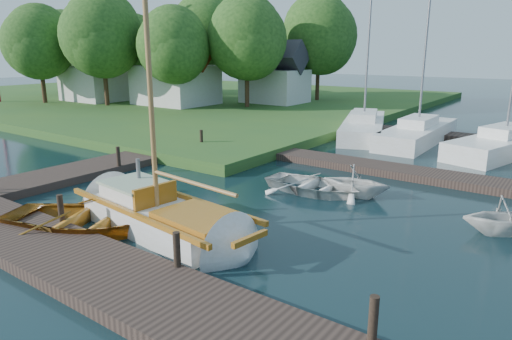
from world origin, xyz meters
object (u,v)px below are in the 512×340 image
Objects in this scene: marina_boat_0 at (364,125)px; dinghy at (80,216)px; sailboat at (165,220)px; tender_c at (313,183)px; mooring_post_1 at (61,209)px; marina_boat_1 at (418,132)px; mooring_post_2 at (177,249)px; tree_1 at (102,35)px; tree_2 at (174,46)px; tender_d at (506,214)px; tree_4 at (205,34)px; house_a at (175,74)px; tree_0 at (39,43)px; tender_b at (356,179)px; marina_boat_2 at (505,142)px; tree_7 at (319,35)px; house_c at (275,78)px; mooring_post_3 at (373,318)px; tree_5 at (134,45)px; house_b at (97,75)px; tree_6 at (64,43)px; mooring_post_5 at (201,138)px; mooring_post_4 at (118,156)px; tree_3 at (247,38)px.

dinghy is at bearing 159.47° from marina_boat_0.
sailboat is at bearing 165.78° from marina_boat_0.
mooring_post_1 is at bearing 153.63° from tender_c.
mooring_post_2 is at bearing -178.94° from marina_boat_1.
tree_1 is 1.18× the size of tree_2.
tender_d is 35.61m from tree_4.
tender_d is 0.36× the size of house_a.
marina_boat_0 reaches higher than tree_0.
tender_b is at bearing -174.08° from marina_boat_1.
tree_7 is (-17.28, 12.75, 5.63)m from marina_boat_2.
tree_0 is at bearing -143.24° from house_c.
tender_c is 0.43× the size of tree_0.
tree_5 is (-36.00, 25.05, 4.72)m from mooring_post_3.
tree_0 is (-31.50, 15.05, 4.83)m from mooring_post_2.
tree_7 is (2.00, 4.05, 3.62)m from house_c.
tree_4 reaches higher than house_b.
sailboat is 1.19× the size of tree_0.
house_a reaches higher than mooring_post_1.
marina_boat_2 is at bearing 92.26° from mooring_post_3.
tree_6 is (-6.00, -4.00, 0.22)m from tree_5.
tender_b is 25.92m from house_a.
house_c reaches higher than mooring_post_5.
house_c is at bearing 107.65° from mooring_post_4.
marina_boat_1 is 19.50m from tree_2.
tender_c is at bearing -61.64° from tree_7.
mooring_post_1 is at bearing -29.14° from tree_0.
mooring_post_4 is at bearing 149.53° from mooring_post_2.
tender_d is 0.26× the size of tree_3.
sailboat reaches higher than mooring_post_1.
tree_1 reaches higher than tree_6.
tender_b is (0.70, 7.84, -0.09)m from mooring_post_2.
marina_boat_0 is 1.18× the size of tree_4.
tree_7 reaches higher than tree_2.
tree_2 is at bearing 15.02° from dinghy.
tree_4 is at bearing 88.12° from marina_boat_2.
dinghy is 8.92m from tender_b.
marina_boat_0 is (-3.23, 11.95, 0.20)m from tender_c.
sailboat is 17.65m from marina_boat_0.
mooring_post_4 is at bearing 64.11° from tender_d.
marina_boat_2 is at bearing -36.42° from tree_7.
tree_1 is (-17.00, 12.05, 5.39)m from mooring_post_4.
tree_2 reaches higher than tender_d.
tree_5 is at bearing 23.57° from dinghy.
mooring_post_2 is 1.00× the size of mooring_post_4.
tree_4 reaches higher than mooring_post_5.
tree_3 is at bearing -7.12° from tree_5.
tender_b is 40.73m from tree_6.
house_b is at bearing 63.17° from tree_0.
mooring_post_2 is 0.07× the size of marina_boat_0.
tree_3 is at bearing 45.00° from tree_2.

